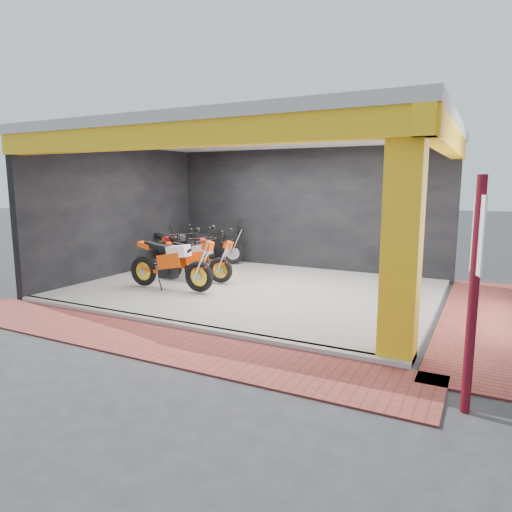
{
  "coord_description": "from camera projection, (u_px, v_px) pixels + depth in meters",
  "views": [
    {
      "loc": [
        4.82,
        -7.26,
        2.52
      ],
      "look_at": [
        0.17,
        1.74,
        0.9
      ],
      "focal_mm": 32.0,
      "sensor_mm": 36.0,
      "label": 1
    }
  ],
  "objects": [
    {
      "name": "corner_column",
      "position": [
        403.0,
        239.0,
        6.32
      ],
      "size": [
        0.5,
        0.5,
        3.5
      ],
      "primitive_type": "cube",
      "color": "yellow",
      "rests_on": "ground"
    },
    {
      "name": "paver_front",
      "position": [
        146.0,
        340.0,
        7.38
      ],
      "size": [
        9.0,
        1.4,
        0.03
      ],
      "primitive_type": "cube",
      "color": "#9A3732",
      "rests_on": "ground"
    },
    {
      "name": "moto_row_b",
      "position": [
        197.0,
        253.0,
        11.78
      ],
      "size": [
        2.2,
        1.42,
        1.26
      ],
      "primitive_type": null,
      "rotation": [
        0.0,
        0.0,
        -0.35
      ],
      "color": "red",
      "rests_on": "showroom_floor"
    },
    {
      "name": "left_wall",
      "position": [
        120.0,
        212.0,
        12.29
      ],
      "size": [
        0.2,
        6.2,
        3.5
      ],
      "primitive_type": "cube",
      "color": "black",
      "rests_on": "ground"
    },
    {
      "name": "moto_row_c",
      "position": [
        178.0,
        249.0,
        12.61
      ],
      "size": [
        2.19,
        1.53,
        1.26
      ],
      "primitive_type": null,
      "rotation": [
        0.0,
        0.0,
        -0.42
      ],
      "color": "black",
      "rests_on": "showroom_floor"
    },
    {
      "name": "moto_row_a",
      "position": [
        220.0,
        258.0,
        11.0
      ],
      "size": [
        2.19,
        1.1,
        1.28
      ],
      "primitive_type": null,
      "rotation": [
        0.0,
        0.0,
        0.16
      ],
      "color": "#EF420A",
      "rests_on": "showroom_floor"
    },
    {
      "name": "floor_kerb",
      "position": [
        176.0,
        325.0,
        8.05
      ],
      "size": [
        8.0,
        0.2,
        0.1
      ],
      "primitive_type": "cube",
      "color": "silver",
      "rests_on": "ground"
    },
    {
      "name": "header_beam_right",
      "position": [
        447.0,
        140.0,
        8.38
      ],
      "size": [
        0.3,
        6.4,
        0.4
      ],
      "primitive_type": "cube",
      "color": "yellow",
      "rests_on": "corner_column"
    },
    {
      "name": "moto_row_d",
      "position": [
        233.0,
        243.0,
        13.69
      ],
      "size": [
        2.25,
        1.62,
        1.29
      ],
      "primitive_type": null,
      "rotation": [
        0.0,
        0.0,
        0.45
      ],
      "color": "black",
      "rests_on": "showroom_floor"
    },
    {
      "name": "showroom_floor",
      "position": [
        255.0,
        290.0,
        10.7
      ],
      "size": [
        8.0,
        6.0,
        0.1
      ],
      "primitive_type": "cube",
      "color": "silver",
      "rests_on": "ground"
    },
    {
      "name": "showroom_ceiling",
      "position": [
        254.0,
        134.0,
        10.14
      ],
      "size": [
        8.4,
        6.4,
        0.2
      ],
      "primitive_type": "cube",
      "color": "beige",
      "rests_on": "corner_column"
    },
    {
      "name": "header_beam_front",
      "position": [
        171.0,
        136.0,
        7.56
      ],
      "size": [
        8.4,
        0.3,
        0.4
      ],
      "primitive_type": "cube",
      "color": "yellow",
      "rests_on": "corner_column"
    },
    {
      "name": "signpost",
      "position": [
        474.0,
        287.0,
        4.86
      ],
      "size": [
        0.13,
        0.35,
        2.61
      ],
      "rotation": [
        0.0,
        0.0,
        0.31
      ],
      "color": "maroon",
      "rests_on": "ground"
    },
    {
      "name": "ground",
      "position": [
        208.0,
        313.0,
        8.96
      ],
      "size": [
        80.0,
        80.0,
        0.0
      ],
      "primitive_type": "plane",
      "color": "#2D2D30",
      "rests_on": "ground"
    },
    {
      "name": "paver_right",
      "position": [
        482.0,
        319.0,
        8.53
      ],
      "size": [
        1.4,
        7.0,
        0.03
      ],
      "primitive_type": "cube",
      "color": "#9A3732",
      "rests_on": "ground"
    },
    {
      "name": "back_wall",
      "position": [
        304.0,
        210.0,
        13.16
      ],
      "size": [
        8.2,
        0.2,
        3.5
      ],
      "primitive_type": "cube",
      "color": "black",
      "rests_on": "ground"
    },
    {
      "name": "moto_hero",
      "position": [
        199.0,
        261.0,
        10.04
      ],
      "size": [
        2.39,
        0.98,
        1.43
      ],
      "primitive_type": null,
      "rotation": [
        0.0,
        0.0,
        0.05
      ],
      "color": "#E84809",
      "rests_on": "showroom_floor"
    }
  ]
}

